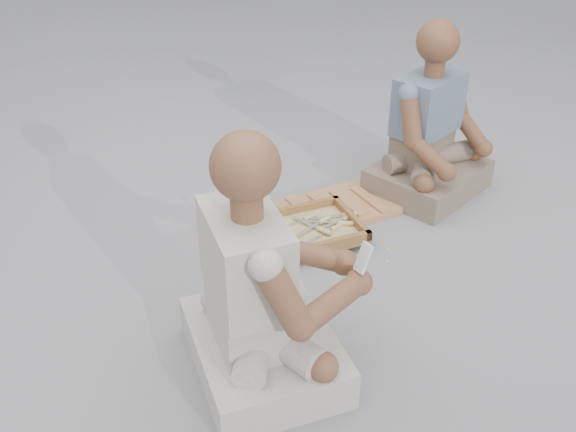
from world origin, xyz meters
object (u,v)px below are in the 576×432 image
object	(u,v)px
tool_tray	(310,230)
companion	(430,138)
carved_panel	(337,208)
craftsman	(261,298)

from	to	relation	value
tool_tray	companion	xyz separation A→B (m)	(0.70, 0.29, 0.23)
carved_panel	craftsman	xyz separation A→B (m)	(-0.59, -0.91, 0.28)
tool_tray	companion	bearing A→B (deg)	22.30
carved_panel	craftsman	bearing A→B (deg)	-123.08
craftsman	tool_tray	bearing A→B (deg)	146.44
carved_panel	tool_tray	distance (m)	0.29
carved_panel	companion	size ratio (longest dim) A/B	0.61
carved_panel	tool_tray	world-z (taller)	tool_tray
tool_tray	craftsman	size ratio (longest dim) A/B	0.53
tool_tray	companion	world-z (taller)	companion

